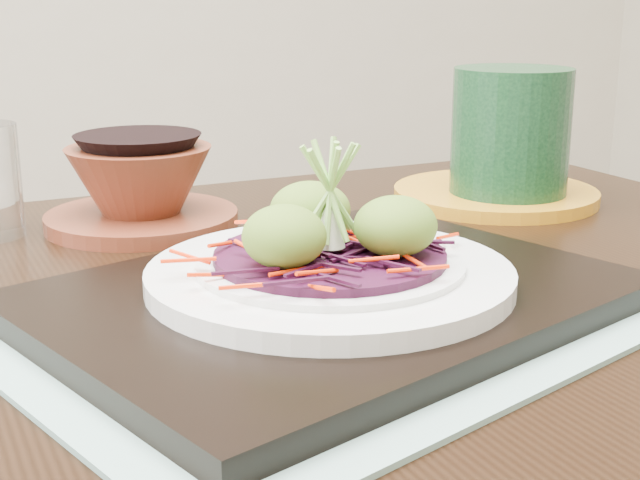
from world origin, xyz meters
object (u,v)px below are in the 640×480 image
object	(u,v)px
yellow_plate	(495,194)
green_jar	(510,137)
white_plate	(330,274)
terracotta_bowl_set	(141,191)
serving_tray	(330,297)
dining_table	(252,399)

from	to	relation	value
yellow_plate	green_jar	world-z (taller)	green_jar
white_plate	terracotta_bowl_set	size ratio (longest dim) A/B	1.30
white_plate	terracotta_bowl_set	world-z (taller)	terracotta_bowl_set
serving_tray	white_plate	distance (m)	0.02
dining_table	terracotta_bowl_set	size ratio (longest dim) A/B	6.10
serving_tray	yellow_plate	xyz separation A→B (m)	(0.29, 0.27, -0.01)
dining_table	terracotta_bowl_set	bearing A→B (deg)	96.24
yellow_plate	serving_tray	bearing A→B (deg)	-136.93
serving_tray	green_jar	distance (m)	0.38
terracotta_bowl_set	white_plate	bearing A→B (deg)	-73.29
serving_tray	white_plate	bearing A→B (deg)	-21.88
terracotta_bowl_set	green_jar	world-z (taller)	green_jar
dining_table	yellow_plate	bearing A→B (deg)	24.67
dining_table	yellow_plate	world-z (taller)	yellow_plate
yellow_plate	green_jar	size ratio (longest dim) A/B	1.53
white_plate	yellow_plate	xyz separation A→B (m)	(0.29, 0.27, -0.02)
serving_tray	yellow_plate	world-z (taller)	serving_tray
yellow_plate	green_jar	xyz separation A→B (m)	(0.00, -0.02, 0.06)
serving_tray	green_jar	xyz separation A→B (m)	(0.29, 0.25, 0.06)
terracotta_bowl_set	green_jar	bearing A→B (deg)	-5.59
white_plate	serving_tray	bearing A→B (deg)	180.00
terracotta_bowl_set	yellow_plate	bearing A→B (deg)	-2.75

